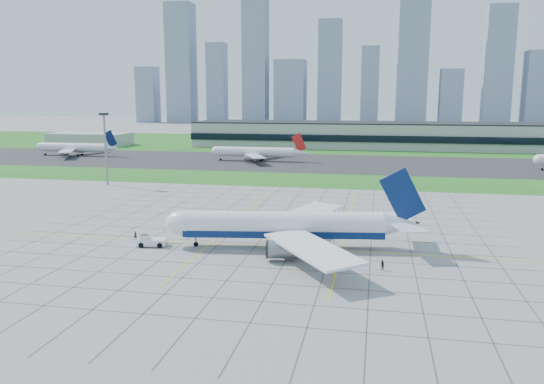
{
  "coord_description": "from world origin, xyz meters",
  "views": [
    {
      "loc": [
        24.55,
        -107.49,
        31.0
      ],
      "look_at": [
        -1.59,
        23.93,
        7.0
      ],
      "focal_mm": 35.0,
      "sensor_mm": 36.0,
      "label": 1
    }
  ],
  "objects_px": {
    "airliner": "(285,226)",
    "pushback_tug": "(151,241)",
    "light_mast": "(105,140)",
    "crew_far": "(382,265)",
    "distant_jet_0": "(75,147)",
    "distant_jet_1": "(256,152)",
    "crew_near": "(136,235)"
  },
  "relations": [
    {
      "from": "airliner",
      "to": "distant_jet_1",
      "type": "xyz_separation_m",
      "value": [
        -40.25,
        147.72,
        -0.18
      ]
    },
    {
      "from": "airliner",
      "to": "crew_near",
      "type": "height_order",
      "value": "airliner"
    },
    {
      "from": "light_mast",
      "to": "crew_near",
      "type": "bearing_deg",
      "value": -57.47
    },
    {
      "from": "crew_far",
      "to": "distant_jet_0",
      "type": "xyz_separation_m",
      "value": [
        -160.9,
        163.44,
        3.52
      ]
    },
    {
      "from": "crew_far",
      "to": "distant_jet_1",
      "type": "bearing_deg",
      "value": 165.63
    },
    {
      "from": "crew_near",
      "to": "distant_jet_1",
      "type": "xyz_separation_m",
      "value": [
        -6.75,
        147.98,
        3.54
      ]
    },
    {
      "from": "distant_jet_1",
      "to": "crew_near",
      "type": "bearing_deg",
      "value": -87.39
    },
    {
      "from": "crew_near",
      "to": "crew_far",
      "type": "distance_m",
      "value": 54.48
    },
    {
      "from": "airliner",
      "to": "pushback_tug",
      "type": "xyz_separation_m",
      "value": [
        -28.09,
        -4.42,
        -3.59
      ]
    },
    {
      "from": "crew_far",
      "to": "distant_jet_1",
      "type": "relative_size",
      "value": 0.04
    },
    {
      "from": "light_mast",
      "to": "airliner",
      "type": "distance_m",
      "value": 102.19
    },
    {
      "from": "airliner",
      "to": "crew_far",
      "type": "relative_size",
      "value": 28.19
    },
    {
      "from": "airliner",
      "to": "distant_jet_0",
      "type": "relative_size",
      "value": 1.21
    },
    {
      "from": "distant_jet_1",
      "to": "distant_jet_0",
      "type": "bearing_deg",
      "value": 177.49
    },
    {
      "from": "distant_jet_0",
      "to": "distant_jet_1",
      "type": "bearing_deg",
      "value": -2.51
    },
    {
      "from": "light_mast",
      "to": "crew_far",
      "type": "bearing_deg",
      "value": -39.12
    },
    {
      "from": "light_mast",
      "to": "pushback_tug",
      "type": "xyz_separation_m",
      "value": [
        48.27,
        -71.35,
        -15.1
      ]
    },
    {
      "from": "light_mast",
      "to": "airliner",
      "type": "xyz_separation_m",
      "value": [
        76.36,
        -66.93,
        -11.51
      ]
    },
    {
      "from": "pushback_tug",
      "to": "distant_jet_0",
      "type": "relative_size",
      "value": 0.2
    },
    {
      "from": "pushback_tug",
      "to": "distant_jet_1",
      "type": "relative_size",
      "value": 0.19
    },
    {
      "from": "light_mast",
      "to": "distant_jet_1",
      "type": "xyz_separation_m",
      "value": [
        36.11,
        80.78,
        -11.69
      ]
    },
    {
      "from": "light_mast",
      "to": "crew_near",
      "type": "relative_size",
      "value": 13.55
    },
    {
      "from": "distant_jet_0",
      "to": "light_mast",
      "type": "bearing_deg",
      "value": -52.79
    },
    {
      "from": "airliner",
      "to": "light_mast",
      "type": "bearing_deg",
      "value": 129.96
    },
    {
      "from": "airliner",
      "to": "crew_far",
      "type": "bearing_deg",
      "value": -38.45
    },
    {
      "from": "distant_jet_0",
      "to": "airliner",
      "type": "bearing_deg",
      "value": -47.17
    },
    {
      "from": "crew_far",
      "to": "distant_jet_0",
      "type": "relative_size",
      "value": 0.04
    },
    {
      "from": "airliner",
      "to": "distant_jet_0",
      "type": "xyz_separation_m",
      "value": [
        -141.05,
        152.14,
        -0.18
      ]
    },
    {
      "from": "light_mast",
      "to": "crew_far",
      "type": "height_order",
      "value": "light_mast"
    },
    {
      "from": "pushback_tug",
      "to": "distant_jet_1",
      "type": "bearing_deg",
      "value": 85.76
    },
    {
      "from": "crew_near",
      "to": "airliner",
      "type": "bearing_deg",
      "value": -45.6
    },
    {
      "from": "crew_near",
      "to": "distant_jet_0",
      "type": "xyz_separation_m",
      "value": [
        -107.55,
        152.41,
        3.54
      ]
    }
  ]
}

